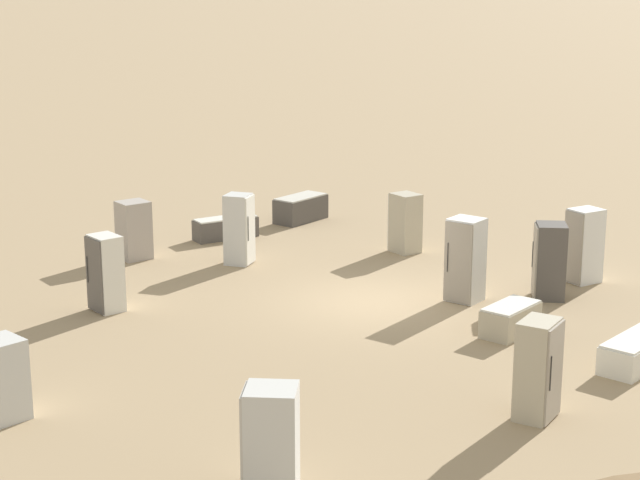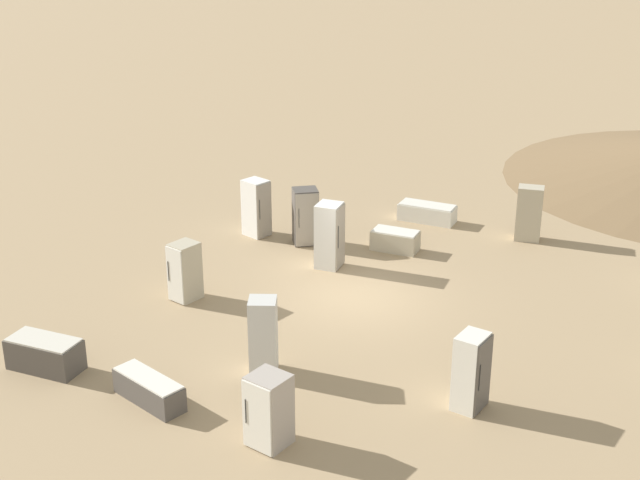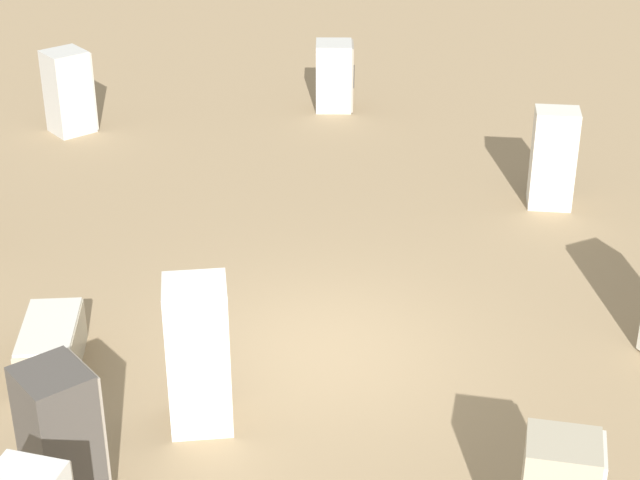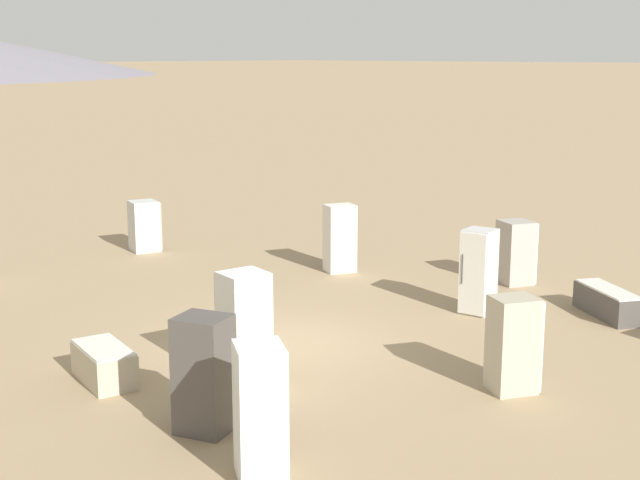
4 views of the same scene
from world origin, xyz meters
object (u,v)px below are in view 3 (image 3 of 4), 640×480
object	(u,v)px
discarded_fridge_8	(69,92)
discarded_fridge_4	(553,158)
discarded_fridge_1	(61,441)
discarded_fridge_6	(51,346)
discarded_fridge_0	(335,76)
discarded_fridge_2	(198,355)

from	to	relation	value
discarded_fridge_8	discarded_fridge_4	bearing A→B (deg)	29.84
discarded_fridge_1	discarded_fridge_8	distance (m)	11.31
discarded_fridge_1	discarded_fridge_6	distance (m)	2.88
discarded_fridge_0	discarded_fridge_1	distance (m)	12.76
discarded_fridge_0	discarded_fridge_8	bearing A→B (deg)	-75.60
discarded_fridge_4	discarded_fridge_8	xyz separation A→B (m)	(-7.43, 6.01, -0.04)
discarded_fridge_0	discarded_fridge_1	size ratio (longest dim) A/B	0.81
discarded_fridge_1	discarded_fridge_8	world-z (taller)	discarded_fridge_1
discarded_fridge_4	discarded_fridge_8	world-z (taller)	discarded_fridge_4
discarded_fridge_4	discarded_fridge_6	xyz separation A→B (m)	(-8.60, -2.41, -0.55)
discarded_fridge_0	discarded_fridge_2	xyz separation A→B (m)	(-4.99, -9.82, 0.26)
discarded_fridge_1	discarded_fridge_6	size ratio (longest dim) A/B	1.15
discarded_fridge_1	discarded_fridge_2	bearing A→B (deg)	101.12
discarded_fridge_2	discarded_fridge_6	xyz separation A→B (m)	(-1.61, 1.78, -0.66)
discarded_fridge_6	discarded_fridge_8	distance (m)	8.52
discarded_fridge_0	discarded_fridge_1	xyz separation A→B (m)	(-6.69, -10.86, 0.17)
discarded_fridge_8	discarded_fridge_2	bearing A→B (deg)	-18.79
discarded_fridge_2	discarded_fridge_6	size ratio (longest dim) A/B	1.26
discarded_fridge_2	discarded_fridge_8	world-z (taller)	discarded_fridge_2
discarded_fridge_0	discarded_fridge_2	distance (m)	11.02
discarded_fridge_1	discarded_fridge_8	bearing A→B (deg)	153.23
discarded_fridge_4	discarded_fridge_8	bearing A→B (deg)	165.64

